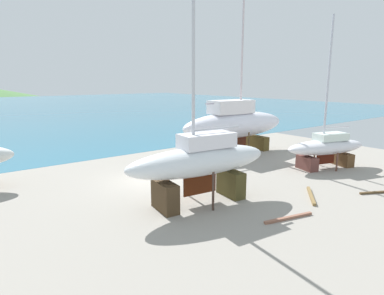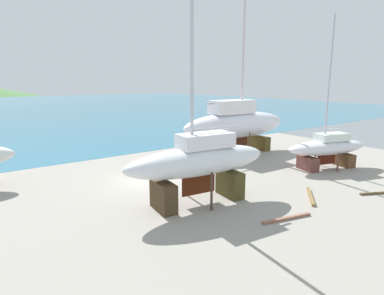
{
  "view_description": "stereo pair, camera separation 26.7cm",
  "coord_description": "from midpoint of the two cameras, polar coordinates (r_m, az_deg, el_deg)",
  "views": [
    {
      "loc": [
        -9.49,
        -17.09,
        6.09
      ],
      "look_at": [
        3.04,
        -0.69,
        1.82
      ],
      "focal_mm": 30.39,
      "sensor_mm": 36.0,
      "label": 1
    },
    {
      "loc": [
        -9.28,
        -17.25,
        6.09
      ],
      "look_at": [
        3.04,
        -0.69,
        1.82
      ],
      "focal_mm": 30.39,
      "sensor_mm": 36.0,
      "label": 2
    }
  ],
  "objects": [
    {
      "name": "sailboat_small_center",
      "position": [
        27.75,
        7.29,
        4.16
      ],
      "size": [
        10.7,
        3.42,
        17.1
      ],
      "rotation": [
        0.0,
        0.0,
        -0.04
      ],
      "color": "#50411D",
      "rests_on": "ground"
    },
    {
      "name": "barrel_blue_faded",
      "position": [
        22.0,
        -9.36,
        -3.45
      ],
      "size": [
        0.67,
        0.67,
        0.8
      ],
      "primitive_type": "cylinder",
      "rotation": [
        0.0,
        0.0,
        0.17
      ],
      "color": "#282523",
      "rests_on": "ground"
    },
    {
      "name": "sailboat_far_slipway",
      "position": [
        24.73,
        22.25,
        0.06
      ],
      "size": [
        6.67,
        3.69,
        10.3
      ],
      "rotation": [
        0.0,
        0.0,
        2.86
      ],
      "color": "brown",
      "rests_on": "ground"
    },
    {
      "name": "timber_long_aft",
      "position": [
        22.86,
        -4.71,
        -3.65
      ],
      "size": [
        2.4,
        1.19,
        0.11
      ],
      "primitive_type": "cube",
      "rotation": [
        0.0,
        0.0,
        0.43
      ],
      "color": "brown",
      "rests_on": "ground"
    },
    {
      "name": "timber_short_cross",
      "position": [
        18.55,
        19.78,
        -7.95
      ],
      "size": [
        2.19,
        1.85,
        0.14
      ],
      "primitive_type": "cube",
      "rotation": [
        0.0,
        0.0,
        0.69
      ],
      "color": "olive",
      "rests_on": "ground"
    },
    {
      "name": "timber_plank_far",
      "position": [
        20.85,
        30.12,
        -6.76
      ],
      "size": [
        2.54,
        1.37,
        0.11
      ],
      "primitive_type": "cube",
      "rotation": [
        0.0,
        0.0,
        2.67
      ],
      "color": "brown",
      "rests_on": "ground"
    },
    {
      "name": "ground_plane",
      "position": [
        17.63,
        -2.66,
        -8.52
      ],
      "size": [
        43.07,
        43.07,
        0.0
      ],
      "primitive_type": "plane",
      "color": "gray"
    },
    {
      "name": "sailboat_mid_port",
      "position": [
        16.11,
        1.03,
        -2.43
      ],
      "size": [
        8.02,
        3.0,
        14.29
      ],
      "rotation": [
        0.0,
        0.0,
        3.03
      ],
      "color": "#43311E",
      "rests_on": "ground"
    },
    {
      "name": "timber_plank_near",
      "position": [
        15.43,
        16.1,
        -11.78
      ],
      "size": [
        2.57,
        0.74,
        0.12
      ],
      "primitive_type": "cube",
      "rotation": [
        0.0,
        0.0,
        2.91
      ],
      "color": "#8C5C48",
      "rests_on": "ground"
    }
  ]
}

